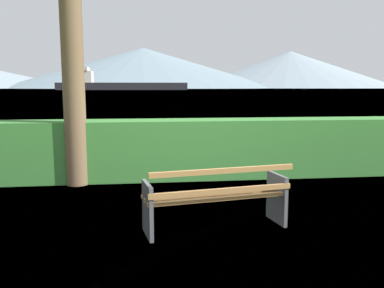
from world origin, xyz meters
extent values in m
plane|color=#567A38|center=(0.00, 0.00, 0.00)|extent=(1400.00, 1400.00, 0.00)
plane|color=#7A99A8|center=(0.00, 307.33, 0.00)|extent=(620.00, 620.00, 0.00)
cube|color=#A0703F|center=(0.03, -0.19, 0.45)|extent=(1.86, 0.39, 0.04)
cube|color=#A0703F|center=(0.00, 0.00, 0.45)|extent=(1.86, 0.39, 0.04)
cube|color=#A0703F|center=(-0.03, 0.19, 0.45)|extent=(1.86, 0.39, 0.04)
cube|color=#A0703F|center=(0.05, -0.26, 0.57)|extent=(1.86, 0.37, 0.06)
cube|color=#A0703F|center=(0.05, -0.31, 0.84)|extent=(1.86, 0.37, 0.06)
cube|color=#4C4C51|center=(-0.88, -0.18, 0.34)|extent=(0.14, 0.51, 0.68)
cube|color=#4C4C51|center=(0.89, 0.14, 0.34)|extent=(0.14, 0.51, 0.68)
cube|color=#387A33|center=(0.00, 3.05, 0.59)|extent=(10.91, 0.85, 1.19)
cylinder|color=brown|center=(-2.19, 2.67, 2.22)|extent=(0.40, 0.40, 4.44)
cube|color=#232328|center=(-12.99, 245.08, 2.18)|extent=(78.42, 13.42, 4.36)
cube|color=silver|center=(-38.00, 245.60, 7.84)|extent=(14.29, 10.91, 6.97)
cube|color=beige|center=(-38.00, 245.60, 12.42)|extent=(10.09, 12.00, 2.18)
cone|color=slate|center=(0.00, 563.26, 27.56)|extent=(371.48, 371.48, 55.12)
cone|color=gray|center=(217.08, 579.79, 27.10)|extent=(303.40, 303.40, 54.21)
camera|label=1|loc=(-0.92, -5.02, 1.85)|focal=37.51mm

